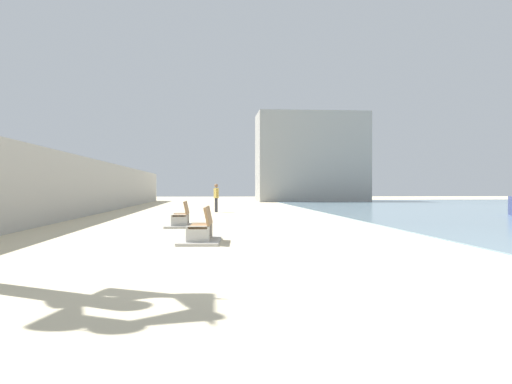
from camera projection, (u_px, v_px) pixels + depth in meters
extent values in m
plane|color=beige|center=(223.00, 215.00, 27.82)|extent=(120.00, 120.00, 0.00)
cube|color=#ADAAA3|center=(82.00, 187.00, 27.18)|extent=(0.80, 64.00, 3.10)
cube|color=#ADAAA3|center=(198.00, 236.00, 13.21)|extent=(0.61, 0.23, 0.50)
cube|color=#ADAAA3|center=(202.00, 231.00, 14.61)|extent=(0.61, 0.23, 0.50)
cube|color=#997047|center=(200.00, 226.00, 13.90)|extent=(0.59, 1.62, 0.06)
cube|color=#997047|center=(208.00, 216.00, 13.91)|extent=(0.25, 1.61, 0.50)
cube|color=#ADAAA3|center=(200.00, 241.00, 13.91)|extent=(1.21, 2.16, 0.08)
cube|color=#ADAAA3|center=(179.00, 221.00, 18.86)|extent=(0.60, 0.20, 0.50)
cube|color=#ADAAA3|center=(182.00, 219.00, 20.25)|extent=(0.60, 0.20, 0.50)
cube|color=#997047|center=(180.00, 215.00, 19.55)|extent=(0.50, 1.60, 0.06)
cube|color=#997047|center=(186.00, 208.00, 19.57)|extent=(0.16, 1.60, 0.50)
cube|color=#ADAAA3|center=(180.00, 226.00, 19.56)|extent=(1.10, 2.10, 0.08)
cylinder|color=#333338|center=(216.00, 205.00, 31.34)|extent=(0.12, 0.12, 0.87)
cylinder|color=#333338|center=(217.00, 205.00, 31.23)|extent=(0.12, 0.12, 0.87)
cube|color=gold|center=(216.00, 193.00, 31.28)|extent=(0.31, 0.37, 0.61)
sphere|color=#936B4C|center=(216.00, 186.00, 31.28)|extent=(0.23, 0.23, 0.23)
cylinder|color=gold|center=(214.00, 193.00, 31.46)|extent=(0.09, 0.09, 0.55)
cylinder|color=gold|center=(218.00, 193.00, 31.10)|extent=(0.09, 0.09, 0.55)
cube|color=#9E9E99|center=(311.00, 158.00, 56.54)|extent=(12.00, 6.00, 9.72)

